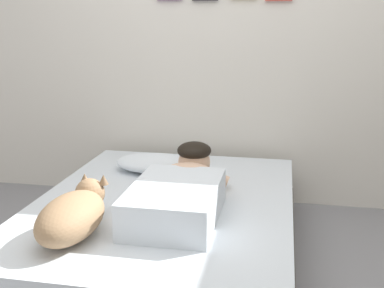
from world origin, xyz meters
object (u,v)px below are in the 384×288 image
at_px(pillow, 155,163).
at_px(cell_phone, 190,207).
at_px(coffee_cup, 192,176).
at_px(person_lying, 181,190).
at_px(dog, 74,214).
at_px(bed, 165,230).

height_order(pillow, cell_phone, pillow).
relative_size(pillow, coffee_cup, 4.16).
xyz_separation_m(person_lying, dog, (-0.41, -0.40, -0.00)).
bearing_deg(bed, pillow, 110.82).
distance_m(dog, cell_phone, 0.63).
xyz_separation_m(pillow, cell_phone, (0.35, -0.57, -0.05)).
bearing_deg(dog, person_lying, 44.29).
bearing_deg(dog, cell_phone, 43.37).
bearing_deg(person_lying, coffee_cup, 93.86).
xyz_separation_m(bed, person_lying, (0.12, -0.11, 0.29)).
distance_m(pillow, coffee_cup, 0.32).
height_order(pillow, coffee_cup, pillow).
bearing_deg(cell_phone, pillow, 121.29).
height_order(pillow, person_lying, person_lying).
relative_size(dog, cell_phone, 4.11).
bearing_deg(bed, cell_phone, -26.90).
xyz_separation_m(pillow, person_lying, (0.31, -0.60, 0.05)).
distance_m(bed, pillow, 0.57).
height_order(person_lying, cell_phone, person_lying).
height_order(dog, coffee_cup, dog).
bearing_deg(dog, coffee_cup, 65.53).
xyz_separation_m(bed, cell_phone, (0.16, -0.08, 0.19)).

